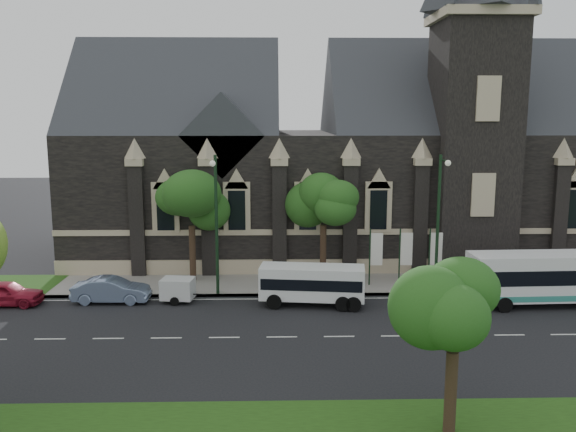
{
  "coord_description": "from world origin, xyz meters",
  "views": [
    {
      "loc": [
        -0.37,
        -29.48,
        11.47
      ],
      "look_at": [
        0.47,
        6.0,
        5.38
      ],
      "focal_mm": 37.09,
      "sensor_mm": 36.0,
      "label": 1
    }
  ],
  "objects_px": {
    "car_far_red": "(6,293)",
    "tree_walk_left": "(194,200)",
    "banner_flag_right": "(434,252)",
    "street_lamp_near": "(439,217)",
    "tree_walk_right": "(326,198)",
    "shuttle_bus": "(313,283)",
    "tour_coach": "(561,277)",
    "tree_park_east": "(458,309)",
    "box_trailer": "(178,289)",
    "sedan": "(111,290)",
    "street_lamp_mid": "(216,218)",
    "banner_flag_left": "(374,252)",
    "banner_flag_center": "(404,252)"
  },
  "relations": [
    {
      "from": "banner_flag_left",
      "to": "tour_coach",
      "type": "relative_size",
      "value": 0.36
    },
    {
      "from": "street_lamp_mid",
      "to": "banner_flag_center",
      "type": "relative_size",
      "value": 2.25
    },
    {
      "from": "tree_walk_right",
      "to": "street_lamp_near",
      "type": "height_order",
      "value": "street_lamp_near"
    },
    {
      "from": "banner_flag_right",
      "to": "tour_coach",
      "type": "relative_size",
      "value": 0.36
    },
    {
      "from": "street_lamp_mid",
      "to": "banner_flag_left",
      "type": "bearing_deg",
      "value": 10.5
    },
    {
      "from": "box_trailer",
      "to": "sedan",
      "type": "height_order",
      "value": "sedan"
    },
    {
      "from": "sedan",
      "to": "street_lamp_near",
      "type": "bearing_deg",
      "value": -86.23
    },
    {
      "from": "tree_walk_left",
      "to": "car_far_red",
      "type": "bearing_deg",
      "value": -155.22
    },
    {
      "from": "tour_coach",
      "to": "shuttle_bus",
      "type": "xyz_separation_m",
      "value": [
        -15.02,
        0.31,
        -0.35
      ]
    },
    {
      "from": "tree_walk_left",
      "to": "tour_coach",
      "type": "xyz_separation_m",
      "value": [
        22.75,
        -5.78,
        -3.97
      ]
    },
    {
      "from": "tour_coach",
      "to": "car_far_red",
      "type": "height_order",
      "value": "tour_coach"
    },
    {
      "from": "tree_park_east",
      "to": "banner_flag_right",
      "type": "relative_size",
      "value": 1.57
    },
    {
      "from": "tree_walk_left",
      "to": "shuttle_bus",
      "type": "height_order",
      "value": "tree_walk_left"
    },
    {
      "from": "shuttle_bus",
      "to": "tree_walk_right",
      "type": "bearing_deg",
      "value": 84.07
    },
    {
      "from": "tree_park_east",
      "to": "banner_flag_center",
      "type": "distance_m",
      "value": 18.58
    },
    {
      "from": "tree_walk_right",
      "to": "shuttle_bus",
      "type": "relative_size",
      "value": 1.2
    },
    {
      "from": "tree_walk_left",
      "to": "banner_flag_right",
      "type": "relative_size",
      "value": 1.91
    },
    {
      "from": "banner_flag_right",
      "to": "sedan",
      "type": "relative_size",
      "value": 0.85
    },
    {
      "from": "tree_walk_left",
      "to": "banner_flag_center",
      "type": "height_order",
      "value": "tree_walk_left"
    },
    {
      "from": "tree_walk_left",
      "to": "sedan",
      "type": "relative_size",
      "value": 1.63
    },
    {
      "from": "street_lamp_near",
      "to": "tour_coach",
      "type": "distance_m",
      "value": 8.02
    },
    {
      "from": "tour_coach",
      "to": "tree_park_east",
      "type": "bearing_deg",
      "value": -129.16
    },
    {
      "from": "banner_flag_center",
      "to": "tree_walk_right",
      "type": "bearing_deg",
      "value": 161.36
    },
    {
      "from": "banner_flag_left",
      "to": "box_trailer",
      "type": "distance_m",
      "value": 13.06
    },
    {
      "from": "banner_flag_center",
      "to": "shuttle_bus",
      "type": "xyz_separation_m",
      "value": [
        -6.35,
        -3.77,
        -0.97
      ]
    },
    {
      "from": "street_lamp_mid",
      "to": "sedan",
      "type": "distance_m",
      "value": 7.83
    },
    {
      "from": "tree_walk_right",
      "to": "box_trailer",
      "type": "relative_size",
      "value": 2.72
    },
    {
      "from": "street_lamp_mid",
      "to": "car_far_red",
      "type": "distance_m",
      "value": 13.51
    },
    {
      "from": "tree_walk_right",
      "to": "shuttle_bus",
      "type": "bearing_deg",
      "value": -103.12
    },
    {
      "from": "tree_park_east",
      "to": "banner_flag_right",
      "type": "bearing_deg",
      "value": 77.35
    },
    {
      "from": "street_lamp_mid",
      "to": "banner_flag_right",
      "type": "relative_size",
      "value": 2.25
    },
    {
      "from": "street_lamp_near",
      "to": "banner_flag_right",
      "type": "bearing_deg",
      "value": 81.44
    },
    {
      "from": "tour_coach",
      "to": "car_far_red",
      "type": "relative_size",
      "value": 2.53
    },
    {
      "from": "tree_walk_right",
      "to": "sedan",
      "type": "relative_size",
      "value": 1.66
    },
    {
      "from": "tour_coach",
      "to": "banner_flag_center",
      "type": "bearing_deg",
      "value": 152.76
    },
    {
      "from": "tour_coach",
      "to": "street_lamp_mid",
      "type": "bearing_deg",
      "value": 172.04
    },
    {
      "from": "street_lamp_near",
      "to": "box_trailer",
      "type": "xyz_separation_m",
      "value": [
        -16.34,
        -1.06,
        -4.26
      ]
    },
    {
      "from": "street_lamp_mid",
      "to": "car_far_red",
      "type": "xyz_separation_m",
      "value": [
        -12.7,
        -1.42,
        -4.36
      ]
    },
    {
      "from": "car_far_red",
      "to": "tree_walk_left",
      "type": "bearing_deg",
      "value": -63.82
    },
    {
      "from": "car_far_red",
      "to": "shuttle_bus",
      "type": "bearing_deg",
      "value": -89.93
    },
    {
      "from": "banner_flag_center",
      "to": "banner_flag_right",
      "type": "xyz_separation_m",
      "value": [
        2.0,
        0.0,
        0.0
      ]
    },
    {
      "from": "shuttle_bus",
      "to": "box_trailer",
      "type": "height_order",
      "value": "shuttle_bus"
    },
    {
      "from": "street_lamp_mid",
      "to": "banner_flag_right",
      "type": "distance_m",
      "value": 14.67
    },
    {
      "from": "tree_walk_right",
      "to": "street_lamp_mid",
      "type": "relative_size",
      "value": 0.87
    },
    {
      "from": "tree_walk_right",
      "to": "banner_flag_center",
      "type": "distance_m",
      "value": 6.36
    },
    {
      "from": "tour_coach",
      "to": "sedan",
      "type": "relative_size",
      "value": 2.37
    },
    {
      "from": "tree_walk_right",
      "to": "street_lamp_near",
      "type": "bearing_deg",
      "value": -28.06
    },
    {
      "from": "tree_park_east",
      "to": "box_trailer",
      "type": "height_order",
      "value": "tree_park_east"
    },
    {
      "from": "banner_flag_right",
      "to": "box_trailer",
      "type": "bearing_deg",
      "value": -169.9
    },
    {
      "from": "banner_flag_left",
      "to": "tree_walk_right",
      "type": "bearing_deg",
      "value": 150.9
    }
  ]
}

